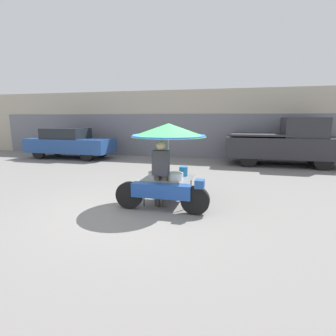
{
  "coord_description": "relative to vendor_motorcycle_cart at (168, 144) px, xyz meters",
  "views": [
    {
      "loc": [
        2.06,
        -5.46,
        2.1
      ],
      "look_at": [
        0.48,
        0.64,
        0.89
      ],
      "focal_mm": 28.0,
      "sensor_mm": 36.0,
      "label": 1
    }
  ],
  "objects": [
    {
      "name": "shopfront_building",
      "position": [
        -0.49,
        8.77,
        0.28
      ],
      "size": [
        28.0,
        2.06,
        3.54
      ],
      "color": "#B2A893",
      "rests_on": "ground"
    },
    {
      "name": "pickup_truck",
      "position": [
        3.73,
        6.45,
        -0.48
      ],
      "size": [
        4.86,
        1.85,
        2.12
      ],
      "color": "black",
      "rests_on": "ground"
    },
    {
      "name": "ground_plane",
      "position": [
        -0.49,
        -0.6,
        -1.48
      ],
      "size": [
        36.0,
        36.0,
        0.0
      ],
      "primitive_type": "plane",
      "color": "slate"
    },
    {
      "name": "vendor_motorcycle_cart",
      "position": [
        0.0,
        0.0,
        0.0
      ],
      "size": [
        2.19,
        1.82,
        1.97
      ],
      "color": "black",
      "rests_on": "ground"
    },
    {
      "name": "vendor_person",
      "position": [
        -0.1,
        -0.25,
        -0.61
      ],
      "size": [
        0.38,
        0.22,
        1.57
      ],
      "color": "#4C473D",
      "rests_on": "ground"
    },
    {
      "name": "parked_car",
      "position": [
        -6.92,
        5.99,
        -0.68
      ],
      "size": [
        4.49,
        1.73,
        1.57
      ],
      "color": "black",
      "rests_on": "ground"
    },
    {
      "name": "potted_plant",
      "position": [
        -10.4,
        7.24,
        -0.93
      ],
      "size": [
        0.72,
        0.72,
        0.94
      ],
      "color": "gray",
      "rests_on": "ground"
    }
  ]
}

